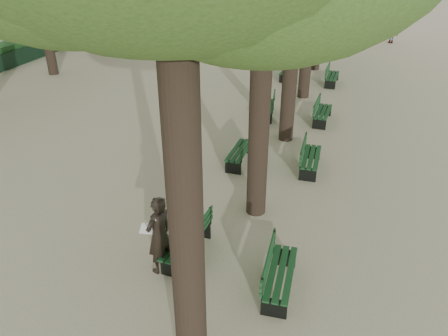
# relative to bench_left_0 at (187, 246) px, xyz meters

# --- Properties ---
(ground) EXTENTS (120.00, 120.00, 0.00)m
(ground) POSITION_rel_bench_left_0_xyz_m (-0.37, -0.73, -0.27)
(ground) COLOR tan
(ground) RESTS_ON ground
(bench_left_0) EXTENTS (0.72, 1.84, 0.92)m
(bench_left_0) POSITION_rel_bench_left_0_xyz_m (0.00, 0.00, 0.00)
(bench_left_0) COLOR black
(bench_left_0) RESTS_ON ground
(bench_left_1) EXTENTS (0.63, 1.82, 0.92)m
(bench_left_1) POSITION_rel_bench_left_0_xyz_m (0.00, 4.93, 0.00)
(bench_left_1) COLOR black
(bench_left_1) RESTS_ON ground
(bench_left_2) EXTENTS (0.81, 1.86, 0.92)m
(bench_left_2) POSITION_rel_bench_left_0_xyz_m (-0.00, 9.31, 0.00)
(bench_left_2) COLOR black
(bench_left_2) RESTS_ON ground
(bench_left_3) EXTENTS (0.75, 1.85, 0.92)m
(bench_left_3) POSITION_rel_bench_left_0_xyz_m (-0.00, 14.93, 0.00)
(bench_left_3) COLOR black
(bench_left_3) RESTS_ON ground
(bench_right_0) EXTENTS (0.64, 1.82, 0.92)m
(bench_right_0) POSITION_rel_bench_left_0_xyz_m (2.27, -0.50, 0.00)
(bench_right_0) COLOR black
(bench_right_0) RESTS_ON ground
(bench_right_1) EXTENTS (0.61, 1.81, 0.92)m
(bench_right_1) POSITION_rel_bench_left_0_xyz_m (2.27, 5.12, 0.00)
(bench_right_1) COLOR black
(bench_right_1) RESTS_ON ground
(bench_right_2) EXTENTS (0.66, 1.83, 0.92)m
(bench_right_2) POSITION_rel_bench_left_0_xyz_m (2.27, 9.33, 0.00)
(bench_right_2) COLOR black
(bench_right_2) RESTS_ON ground
(bench_right_3) EXTENTS (0.63, 1.82, 0.92)m
(bench_right_3) POSITION_rel_bench_left_0_xyz_m (2.27, 14.61, 0.00)
(bench_right_3) COLOR black
(bench_right_3) RESTS_ON ground
(man_with_map) EXTENTS (0.75, 0.84, 1.88)m
(man_with_map) POSITION_rel_bench_left_0_xyz_m (-0.38, -0.60, 0.67)
(man_with_map) COLOR black
(man_with_map) RESTS_ON ground
(pedestrian_b) EXTENTS (1.03, 0.92, 1.64)m
(pedestrian_b) POSITION_rel_bench_left_0_xyz_m (5.51, 25.64, 0.55)
(pedestrian_b) COLOR #262628
(pedestrian_b) RESTS_ON ground
(pedestrian_c) EXTENTS (0.56, 1.16, 1.90)m
(pedestrian_c) POSITION_rel_bench_left_0_xyz_m (2.35, 24.43, 0.68)
(pedestrian_c) COLOR #262628
(pedestrian_c) RESTS_ON ground
(pedestrian_d) EXTENTS (0.61, 0.88, 1.67)m
(pedestrian_d) POSITION_rel_bench_left_0_xyz_m (-3.74, 25.51, 0.56)
(pedestrian_d) COLOR #262628
(pedestrian_d) RESTS_ON ground
(pedestrian_a) EXTENTS (0.83, 0.58, 1.58)m
(pedestrian_a) POSITION_rel_bench_left_0_xyz_m (-7.07, 21.43, 0.52)
(pedestrian_a) COLOR #262628
(pedestrian_a) RESTS_ON ground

